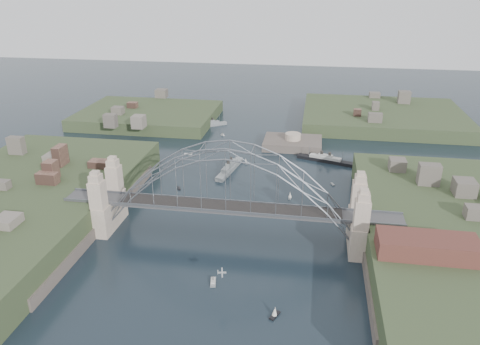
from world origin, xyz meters
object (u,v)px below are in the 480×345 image
(naval_cruiser_near, at_px, (230,168))
(wharf_shed, at_px, (427,246))
(fort_island, at_px, (292,148))
(ocean_liner, at_px, (325,160))
(naval_cruiser_far, at_px, (210,125))
(bridge, at_px, (228,192))

(naval_cruiser_near, bearing_deg, wharf_shed, -47.50)
(fort_island, bearing_deg, ocean_liner, -48.04)
(naval_cruiser_far, bearing_deg, fort_island, -29.29)
(bridge, relative_size, fort_island, 3.82)
(fort_island, relative_size, naval_cruiser_far, 1.63)
(wharf_shed, relative_size, naval_cruiser_near, 0.99)
(naval_cruiser_near, bearing_deg, ocean_liner, 23.54)
(bridge, distance_m, fort_island, 72.14)
(naval_cruiser_near, xyz_separation_m, ocean_liner, (31.97, 13.93, -0.15))
(bridge, bearing_deg, naval_cruiser_near, 100.15)
(naval_cruiser_near, height_order, ocean_liner, naval_cruiser_near)
(wharf_shed, height_order, naval_cruiser_far, wharf_shed)
(naval_cruiser_far, bearing_deg, bridge, -74.47)
(fort_island, relative_size, wharf_shed, 1.10)
(fort_island, height_order, naval_cruiser_near, naval_cruiser_near)
(wharf_shed, bearing_deg, bridge, 162.35)
(ocean_liner, bearing_deg, naval_cruiser_near, -156.46)
(bridge, height_order, ocean_liner, bridge)
(wharf_shed, relative_size, naval_cruiser_far, 1.49)
(bridge, xyz_separation_m, naval_cruiser_far, (-25.27, 90.91, -11.52))
(bridge, distance_m, ocean_liner, 62.35)
(naval_cruiser_near, relative_size, naval_cruiser_far, 1.50)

